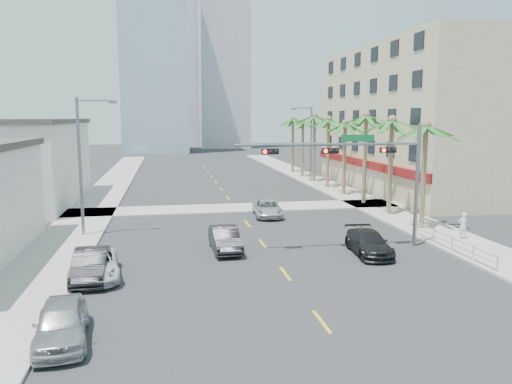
# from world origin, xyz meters

# --- Properties ---
(ground) EXTENTS (260.00, 260.00, 0.00)m
(ground) POSITION_xyz_m (0.00, 0.00, 0.00)
(ground) COLOR #262628
(ground) RESTS_ON ground
(sidewalk_right) EXTENTS (4.00, 120.00, 0.15)m
(sidewalk_right) POSITION_xyz_m (12.00, 20.00, 0.07)
(sidewalk_right) COLOR gray
(sidewalk_right) RESTS_ON ground
(sidewalk_left) EXTENTS (4.00, 120.00, 0.15)m
(sidewalk_left) POSITION_xyz_m (-12.00, 20.00, 0.07)
(sidewalk_left) COLOR gray
(sidewalk_left) RESTS_ON ground
(sidewalk_cross) EXTENTS (80.00, 4.00, 0.15)m
(sidewalk_cross) POSITION_xyz_m (0.00, 22.00, 0.07)
(sidewalk_cross) COLOR gray
(sidewalk_cross) RESTS_ON ground
(building_right) EXTENTS (15.25, 28.00, 15.00)m
(building_right) POSITION_xyz_m (21.99, 30.00, 7.50)
(building_right) COLOR tan
(building_right) RESTS_ON ground
(building_left_far) EXTENTS (11.00, 18.00, 7.20)m
(building_left_far) POSITION_xyz_m (-19.50, 28.00, 3.60)
(building_left_far) COLOR beige
(building_left_far) RESTS_ON ground
(tower_far_left) EXTENTS (14.00, 14.00, 48.00)m
(tower_far_left) POSITION_xyz_m (-8.00, 95.00, 24.00)
(tower_far_left) COLOR #99B2C6
(tower_far_left) RESTS_ON ground
(tower_far_right) EXTENTS (12.00, 12.00, 60.00)m
(tower_far_right) POSITION_xyz_m (9.00, 110.00, 30.00)
(tower_far_right) COLOR #ADADB2
(tower_far_right) RESTS_ON ground
(tower_far_center) EXTENTS (16.00, 16.00, 42.00)m
(tower_far_center) POSITION_xyz_m (-3.00, 125.00, 21.00)
(tower_far_center) COLOR #ADADB2
(tower_far_center) RESTS_ON ground
(traffic_signal_mast) EXTENTS (11.12, 0.54, 7.20)m
(traffic_signal_mast) POSITION_xyz_m (5.78, 7.95, 5.06)
(traffic_signal_mast) COLOR slate
(traffic_signal_mast) RESTS_ON ground
(palm_tree_0) EXTENTS (4.80, 4.80, 7.80)m
(palm_tree_0) POSITION_xyz_m (11.60, 12.00, 7.08)
(palm_tree_0) COLOR brown
(palm_tree_0) RESTS_ON ground
(palm_tree_1) EXTENTS (4.80, 4.80, 8.16)m
(palm_tree_1) POSITION_xyz_m (11.60, 17.20, 7.43)
(palm_tree_1) COLOR brown
(palm_tree_1) RESTS_ON ground
(palm_tree_2) EXTENTS (4.80, 4.80, 8.52)m
(palm_tree_2) POSITION_xyz_m (11.60, 22.40, 7.78)
(palm_tree_2) COLOR brown
(palm_tree_2) RESTS_ON ground
(palm_tree_3) EXTENTS (4.80, 4.80, 7.80)m
(palm_tree_3) POSITION_xyz_m (11.60, 27.60, 7.08)
(palm_tree_3) COLOR brown
(palm_tree_3) RESTS_ON ground
(palm_tree_4) EXTENTS (4.80, 4.80, 8.16)m
(palm_tree_4) POSITION_xyz_m (11.60, 32.80, 7.43)
(palm_tree_4) COLOR brown
(palm_tree_4) RESTS_ON ground
(palm_tree_5) EXTENTS (4.80, 4.80, 8.52)m
(palm_tree_5) POSITION_xyz_m (11.60, 38.00, 7.78)
(palm_tree_5) COLOR brown
(palm_tree_5) RESTS_ON ground
(palm_tree_6) EXTENTS (4.80, 4.80, 7.80)m
(palm_tree_6) POSITION_xyz_m (11.60, 43.20, 7.08)
(palm_tree_6) COLOR brown
(palm_tree_6) RESTS_ON ground
(palm_tree_7) EXTENTS (4.80, 4.80, 8.16)m
(palm_tree_7) POSITION_xyz_m (11.60, 48.40, 7.43)
(palm_tree_7) COLOR brown
(palm_tree_7) RESTS_ON ground
(streetlight_left) EXTENTS (2.55, 0.25, 9.00)m
(streetlight_left) POSITION_xyz_m (-11.00, 14.00, 5.06)
(streetlight_left) COLOR slate
(streetlight_left) RESTS_ON ground
(streetlight_right) EXTENTS (2.55, 0.25, 9.00)m
(streetlight_right) POSITION_xyz_m (11.00, 38.00, 5.06)
(streetlight_right) COLOR slate
(streetlight_right) RESTS_ON ground
(guardrail) EXTENTS (0.08, 8.08, 1.00)m
(guardrail) POSITION_xyz_m (10.30, 6.00, 0.67)
(guardrail) COLOR silver
(guardrail) RESTS_ON ground
(car_parked_near) EXTENTS (2.21, 4.43, 1.45)m
(car_parked_near) POSITION_xyz_m (-9.40, -2.13, 0.73)
(car_parked_near) COLOR #AFB0B4
(car_parked_near) RESTS_ON ground
(car_parked_mid) EXTENTS (1.68, 4.48, 1.46)m
(car_parked_mid) POSITION_xyz_m (-9.40, 4.76, 0.73)
(car_parked_mid) COLOR black
(car_parked_mid) RESTS_ON ground
(car_parked_far) EXTENTS (2.79, 5.02, 1.33)m
(car_parked_far) POSITION_xyz_m (-9.24, 4.94, 0.66)
(car_parked_far) COLOR silver
(car_parked_far) RESTS_ON ground
(car_lane_left) EXTENTS (1.67, 4.37, 1.42)m
(car_lane_left) POSITION_xyz_m (-2.47, 8.82, 0.71)
(car_lane_left) COLOR black
(car_lane_left) RESTS_ON ground
(car_lane_center) EXTENTS (2.48, 4.72, 1.27)m
(car_lane_center) POSITION_xyz_m (2.00, 18.43, 0.63)
(car_lane_center) COLOR silver
(car_lane_center) RESTS_ON ground
(car_lane_right) EXTENTS (2.23, 4.71, 1.33)m
(car_lane_right) POSITION_xyz_m (5.50, 6.67, 0.66)
(car_lane_right) COLOR black
(car_lane_right) RESTS_ON ground
(pedestrian) EXTENTS (0.63, 0.44, 1.67)m
(pedestrian) POSITION_xyz_m (12.60, 8.63, 0.98)
(pedestrian) COLOR white
(pedestrian) RESTS_ON sidewalk_right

